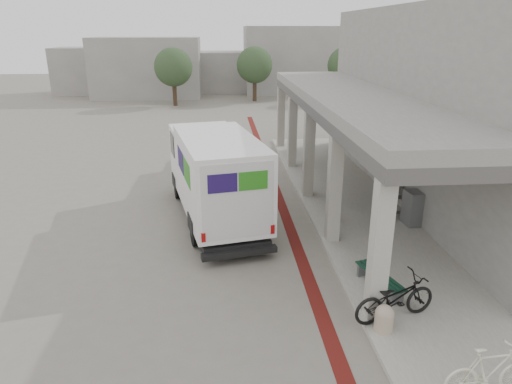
{
  "coord_description": "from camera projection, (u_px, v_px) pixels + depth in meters",
  "views": [
    {
      "loc": [
        -1.19,
        -11.93,
        6.14
      ],
      "look_at": [
        -0.19,
        0.77,
        1.6
      ],
      "focal_mm": 32.0,
      "sensor_mm": 36.0,
      "label": 1
    }
  ],
  "objects": [
    {
      "name": "ground",
      "position": [
        264.0,
        252.0,
        13.35
      ],
      "size": [
        120.0,
        120.0,
        0.0
      ],
      "primitive_type": "plane",
      "color": "slate",
      "rests_on": "ground"
    },
    {
      "name": "bike_lane_stripe",
      "position": [
        288.0,
        224.0,
        15.3
      ],
      "size": [
        0.35,
        40.0,
        0.01
      ],
      "primitive_type": "cube",
      "color": "#571511",
      "rests_on": "ground"
    },
    {
      "name": "sidewalk",
      "position": [
        397.0,
        245.0,
        13.63
      ],
      "size": [
        4.4,
        28.0,
        0.12
      ],
      "primitive_type": "cube",
      "color": "gray",
      "rests_on": "ground"
    },
    {
      "name": "transit_building",
      "position": [
        436.0,
        108.0,
        16.94
      ],
      "size": [
        7.6,
        17.0,
        7.0
      ],
      "color": "gray",
      "rests_on": "ground"
    },
    {
      "name": "distant_backdrop",
      "position": [
        202.0,
        66.0,
        45.93
      ],
      "size": [
        28.0,
        10.0,
        6.5
      ],
      "color": "gray",
      "rests_on": "ground"
    },
    {
      "name": "tree_left",
      "position": [
        173.0,
        67.0,
        38.21
      ],
      "size": [
        3.2,
        3.2,
        4.8
      ],
      "color": "#38281C",
      "rests_on": "ground"
    },
    {
      "name": "tree_mid",
      "position": [
        255.0,
        65.0,
        40.61
      ],
      "size": [
        3.2,
        3.2,
        4.8
      ],
      "color": "#38281C",
      "rests_on": "ground"
    },
    {
      "name": "tree_right",
      "position": [
        346.0,
        65.0,
        40.26
      ],
      "size": [
        3.2,
        3.2,
        4.8
      ],
      "color": "#38281C",
      "rests_on": "ground"
    },
    {
      "name": "fedex_truck",
      "position": [
        214.0,
        174.0,
        15.22
      ],
      "size": [
        3.49,
        7.36,
        3.02
      ],
      "rotation": [
        0.0,
        0.0,
        0.2
      ],
      "color": "black",
      "rests_on": "ground"
    },
    {
      "name": "bench",
      "position": [
        380.0,
        279.0,
        11.15
      ],
      "size": [
        0.82,
        1.67,
        0.38
      ],
      "rotation": [
        0.0,
        0.0,
        0.3
      ],
      "color": "slate",
      "rests_on": "sidewalk"
    },
    {
      "name": "bollard_near",
      "position": [
        384.0,
        318.0,
        9.59
      ],
      "size": [
        0.4,
        0.4,
        0.6
      ],
      "color": "tan",
      "rests_on": "sidewalk"
    },
    {
      "name": "bollard_far",
      "position": [
        331.0,
        210.0,
        15.36
      ],
      "size": [
        0.39,
        0.39,
        0.58
      ],
      "color": "tan",
      "rests_on": "sidewalk"
    },
    {
      "name": "utility_cabinet",
      "position": [
        413.0,
        208.0,
        14.81
      ],
      "size": [
        0.56,
        0.72,
        1.12
      ],
      "primitive_type": "cube",
      "rotation": [
        0.0,
        0.0,
        0.09
      ],
      "color": "slate",
      "rests_on": "sidewalk"
    },
    {
      "name": "bicycle_black",
      "position": [
        395.0,
        298.0,
        9.91
      ],
      "size": [
        2.08,
        1.17,
        1.04
      ],
      "primitive_type": "imported",
      "rotation": [
        0.0,
        0.0,
        1.83
      ],
      "color": "black",
      "rests_on": "sidewalk"
    },
    {
      "name": "bicycle_cream",
      "position": [
        490.0,
        371.0,
        7.8
      ],
      "size": [
        1.71,
        0.59,
        1.01
      ],
      "primitive_type": "imported",
      "rotation": [
        0.0,
        0.0,
        1.64
      ],
      "color": "silver",
      "rests_on": "sidewalk"
    }
  ]
}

